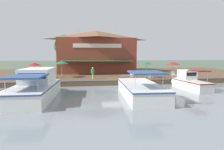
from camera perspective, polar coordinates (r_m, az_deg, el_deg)
ground_plane at (r=22.00m, az=-0.07°, el=-3.66°), size 220.00×220.00×0.00m
quay_deck at (r=32.78m, az=-2.73°, el=0.20°), size 22.00×56.00×0.60m
quay_edge_fender at (r=21.99m, az=-0.10°, el=-1.95°), size 0.20×50.40×0.10m
waterfront_restaurant at (r=34.97m, az=-5.12°, el=7.74°), size 10.77×14.68×8.30m
patio_umbrella_far_corner at (r=26.82m, az=-23.99°, el=3.27°), size 1.83×1.83×2.29m
patio_umbrella_back_row at (r=25.67m, az=11.10°, el=3.84°), size 1.73×1.73×2.38m
patio_umbrella_mid_patio_right at (r=26.55m, az=19.31°, el=3.65°), size 2.03×2.03×2.40m
patio_umbrella_near_quay_edge at (r=26.55m, az=-16.17°, el=4.02°), size 2.03×2.03×2.51m
cafe_chair_mid_patio at (r=25.69m, az=12.30°, el=0.07°), size 0.56×0.56×0.85m
cafe_chair_far_corner_seat at (r=26.14m, az=6.52°, el=0.29°), size 0.57×0.57×0.85m
cafe_chair_under_first_umbrella at (r=27.55m, az=19.42°, el=0.28°), size 0.44×0.44×0.85m
cafe_chair_back_row_seat at (r=27.26m, az=24.62°, el=-0.00°), size 0.45×0.45×0.85m
person_at_quay_edge at (r=24.30m, az=-6.31°, el=1.07°), size 0.46×0.46×1.61m
motorboat_outer_channel at (r=16.94m, az=8.47°, el=-4.14°), size 9.18×3.43×2.48m
motorboat_far_downstream at (r=17.16m, az=-23.19°, el=-3.52°), size 8.75×3.32×2.60m
motorboat_distant_upstream at (r=21.70m, az=23.51°, el=-2.12°), size 5.79×2.21×2.25m
tree_behind_restaurant at (r=39.80m, az=1.09°, el=8.93°), size 4.23×4.03×7.11m
tree_upstream_bank at (r=37.77m, az=-15.52°, el=9.41°), size 4.26×4.06×7.52m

